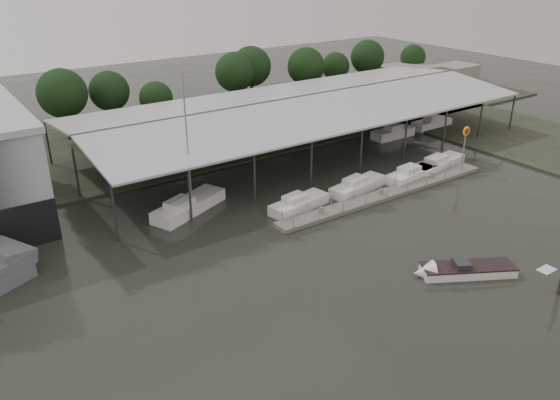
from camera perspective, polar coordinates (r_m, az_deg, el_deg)
ground at (r=43.42m, az=6.41°, el=-8.56°), size 200.00×200.00×0.00m
land_strip_far at (r=76.88m, az=-14.52°, el=5.89°), size 140.00×30.00×0.30m
land_strip_east at (r=82.20m, az=26.13°, el=5.33°), size 20.00×60.00×0.30m
covered_boat_shed at (r=71.09m, az=2.28°, el=10.24°), size 58.24×24.00×6.96m
floating_dock at (r=58.97m, az=11.15°, el=0.63°), size 28.00×2.00×1.40m
shell_fuel_sign at (r=66.42m, az=18.78°, el=5.94°), size 1.10×0.18×5.55m
distant_commercial_buildings at (r=112.24m, az=14.68°, el=12.51°), size 22.00×8.00×4.00m
white_sailboat at (r=54.80m, az=-9.59°, el=-0.60°), size 8.88×5.85×13.96m
speedboat_underway at (r=46.20m, az=18.27°, el=-7.00°), size 17.43×10.49×2.00m
moored_cruiser_0 at (r=54.66m, az=1.96°, el=-0.38°), size 6.94×3.27×1.70m
moored_cruiser_1 at (r=59.44m, az=8.12°, el=1.49°), size 7.60×3.46×1.70m
moored_cruiser_2 at (r=63.74m, az=13.56°, el=2.64°), size 7.33×2.94×1.70m
moored_cruiser_3 at (r=67.72m, az=16.19°, el=3.64°), size 8.64×3.51×1.70m
horizon_tree_line at (r=90.23m, az=-3.04°, el=13.17°), size 72.09×10.44×9.84m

